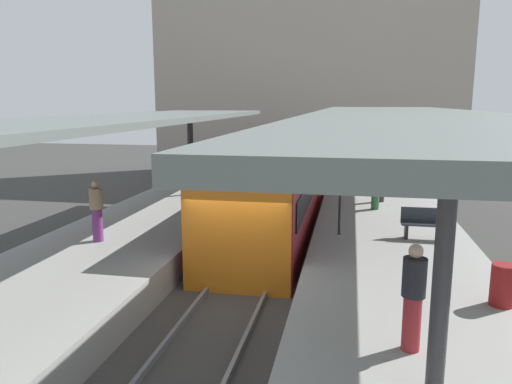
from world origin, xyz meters
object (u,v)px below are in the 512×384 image
object	(u,v)px
commuter_train	(276,187)
passenger_near_bench	(376,185)
passenger_far_end	(97,210)
litter_bin	(503,285)
platform_sign	(341,179)
platform_bench	(427,222)
passenger_mid_platform	(413,296)

from	to	relation	value
commuter_train	passenger_near_bench	world-z (taller)	commuter_train
passenger_near_bench	passenger_far_end	distance (m)	9.48
litter_bin	passenger_near_bench	world-z (taller)	passenger_near_bench
litter_bin	passenger_near_bench	bearing A→B (deg)	103.60
platform_sign	platform_bench	bearing A→B (deg)	0.81
platform_sign	litter_bin	world-z (taller)	platform_sign
litter_bin	platform_sign	bearing A→B (deg)	125.07
commuter_train	litter_bin	world-z (taller)	commuter_train
platform_bench	passenger_near_bench	xyz separation A→B (m)	(-1.24, 3.61, 0.40)
commuter_train	litter_bin	size ratio (longest dim) A/B	16.04
commuter_train	passenger_near_bench	bearing A→B (deg)	4.28
commuter_train	litter_bin	bearing A→B (deg)	-55.06
platform_sign	passenger_near_bench	size ratio (longest dim) A/B	1.33
platform_bench	platform_sign	distance (m)	2.67
litter_bin	passenger_far_end	bearing A→B (deg)	165.43
passenger_far_end	passenger_near_bench	bearing A→B (deg)	36.21
commuter_train	passenger_near_bench	size ratio (longest dim) A/B	7.72
platform_sign	passenger_far_end	world-z (taller)	platform_sign
commuter_train	passenger_near_bench	distance (m)	3.53
passenger_mid_platform	platform_sign	bearing A→B (deg)	100.90
commuter_train	passenger_far_end	world-z (taller)	commuter_train
commuter_train	passenger_mid_platform	world-z (taller)	commuter_train
passenger_far_end	platform_sign	bearing A→B (deg)	16.79
platform_sign	litter_bin	distance (m)	5.58
commuter_train	litter_bin	xyz separation A→B (m)	(5.47, -7.83, -0.33)
litter_bin	commuter_train	bearing A→B (deg)	124.94
platform_sign	passenger_far_end	xyz separation A→B (m)	(-6.48, -1.96, -0.74)
platform_bench	commuter_train	bearing A→B (deg)	144.83
passenger_far_end	litter_bin	bearing A→B (deg)	-14.57
passenger_near_bench	platform_bench	bearing A→B (deg)	-71.10
platform_bench	passenger_mid_platform	world-z (taller)	passenger_mid_platform
platform_sign	passenger_mid_platform	size ratio (longest dim) A/B	1.30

